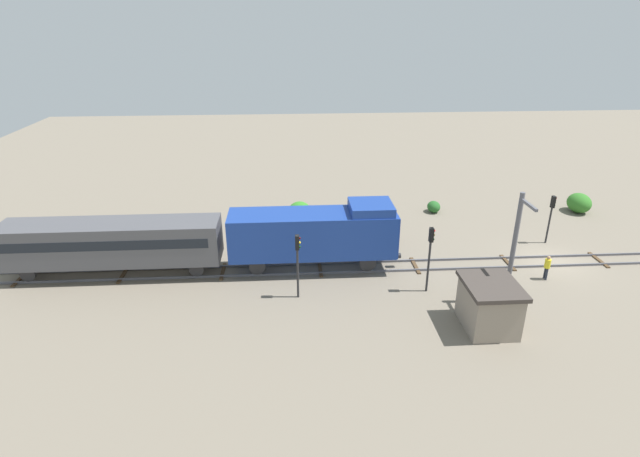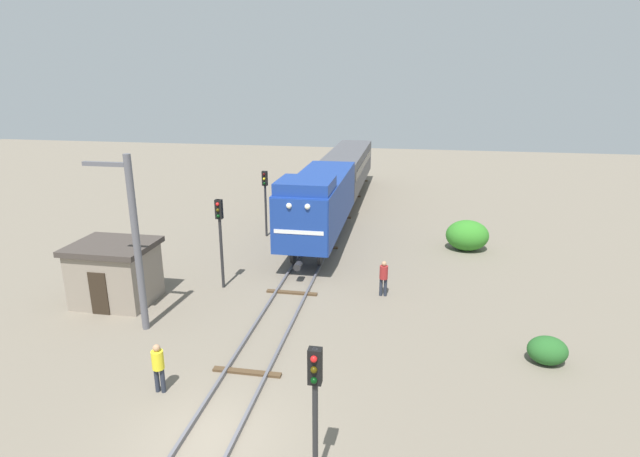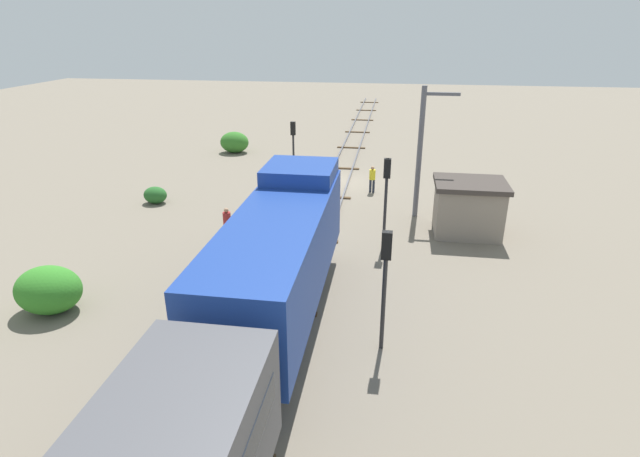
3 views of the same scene
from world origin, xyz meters
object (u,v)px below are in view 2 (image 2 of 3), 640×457
worker_by_signal (384,276)px  relay_hut (115,272)px  worker_near_track (158,364)px  traffic_signal_near (315,392)px  catenary_mast (135,240)px  locomotive (319,201)px  traffic_signal_mid (220,228)px  passenger_car_leading (347,166)px  traffic_signal_far (265,191)px

worker_by_signal → relay_hut: 12.02m
worker_near_track → worker_by_signal: 10.87m
traffic_signal_near → catenary_mast: catenary_mast is taller
locomotive → worker_near_track: bearing=-99.1°
locomotive → catenary_mast: 12.39m
locomotive → traffic_signal_near: size_ratio=3.06×
traffic_signal_mid → relay_hut: traffic_signal_mid is taller
catenary_mast → relay_hut: (-2.43, 2.12, -2.36)m
relay_hut → passenger_car_leading: bearing=71.5°
locomotive → traffic_signal_mid: 7.63m
worker_near_track → relay_hut: relay_hut is taller
passenger_car_leading → catenary_mast: bearing=-101.6°
traffic_signal_mid → catenary_mast: bearing=-110.6°
worker_by_signal → catenary_mast: (-9.27, -4.83, 2.76)m
traffic_signal_mid → worker_near_track: 8.54m
locomotive → relay_hut: bearing=-129.4°
traffic_signal_mid → worker_near_track: size_ratio=2.55×
traffic_signal_far → traffic_signal_mid: bearing=-88.6°
traffic_signal_mid → worker_near_track: bearing=-83.1°
traffic_signal_mid → traffic_signal_far: bearing=91.4°
locomotive → catenary_mast: bearing=-114.2°
traffic_signal_mid → catenary_mast: catenary_mast is taller
traffic_signal_near → traffic_signal_mid: traffic_signal_mid is taller
traffic_signal_far → catenary_mast: (-1.47, -12.55, 0.86)m
traffic_signal_mid → catenary_mast: size_ratio=0.62×
traffic_signal_mid → relay_hut: 4.98m
relay_hut → worker_near_track: bearing=-49.3°
worker_by_signal → catenary_mast: bearing=175.7°
traffic_signal_far → catenary_mast: size_ratio=0.59×
worker_by_signal → traffic_signal_far: bearing=103.5°
passenger_car_leading → traffic_signal_mid: 20.45m
passenger_car_leading → worker_by_signal: passenger_car_leading is taller
worker_near_track → worker_by_signal: (6.60, 8.64, 0.00)m
traffic_signal_near → worker_near_track: traffic_signal_near is taller
traffic_signal_far → relay_hut: bearing=-110.5°
locomotive → passenger_car_leading: locomotive is taller
passenger_car_leading → traffic_signal_near: passenger_car_leading is taller
passenger_car_leading → traffic_signal_near: 31.40m
traffic_signal_far → locomotive: bearing=-19.7°
traffic_signal_near → relay_hut: (-10.70, 8.76, -1.26)m
traffic_signal_mid → worker_by_signal: bearing=3.0°
locomotive → traffic_signal_near: 18.18m
locomotive → worker_near_track: (-2.40, -15.06, -1.78)m
traffic_signal_mid → relay_hut: (-4.10, -2.31, -1.61)m
traffic_signal_near → worker_by_signal: 11.64m
passenger_car_leading → traffic_signal_near: size_ratio=3.70×
traffic_signal_mid → catenary_mast: (-1.67, -4.43, 0.75)m
locomotive → passenger_car_leading: 13.34m
worker_near_track → relay_hut: bearing=128.8°
catenary_mast → relay_hut: size_ratio=2.01×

